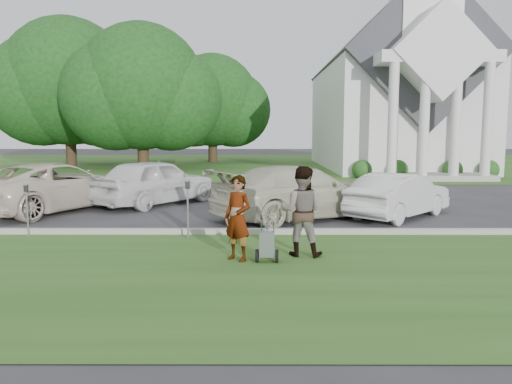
{
  "coord_description": "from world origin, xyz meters",
  "views": [
    {
      "loc": [
        -0.29,
        -11.76,
        2.6
      ],
      "look_at": [
        -0.32,
        0.0,
        1.15
      ],
      "focal_mm": 35.0,
      "sensor_mm": 36.0,
      "label": 1
    }
  ],
  "objects_px": {
    "tree_far": "(68,88)",
    "person_right": "(301,212)",
    "parking_meter_far": "(27,204)",
    "car_d": "(399,195)",
    "striping_cart": "(267,245)",
    "parking_meter_near": "(188,203)",
    "church": "(392,82)",
    "car_c": "(299,192)",
    "tree_left": "(141,93)",
    "tree_back": "(212,105)",
    "car_b": "(155,182)",
    "car_a": "(56,186)",
    "person_left": "(238,219)"
  },
  "relations": [
    {
      "from": "parking_meter_far",
      "to": "car_a",
      "type": "relative_size",
      "value": 0.23
    },
    {
      "from": "striping_cart",
      "to": "church",
      "type": "bearing_deg",
      "value": 73.23
    },
    {
      "from": "parking_meter_far",
      "to": "car_d",
      "type": "relative_size",
      "value": 0.32
    },
    {
      "from": "tree_far",
      "to": "car_d",
      "type": "xyz_separation_m",
      "value": [
        17.98,
        -21.94,
        -5.02
      ]
    },
    {
      "from": "parking_meter_near",
      "to": "car_d",
      "type": "height_order",
      "value": "parking_meter_near"
    },
    {
      "from": "person_left",
      "to": "parking_meter_far",
      "type": "distance_m",
      "value": 5.66
    },
    {
      "from": "parking_meter_near",
      "to": "church",
      "type": "bearing_deg",
      "value": 64.73
    },
    {
      "from": "tree_left",
      "to": "car_c",
      "type": "bearing_deg",
      "value": -64.84
    },
    {
      "from": "church",
      "to": "car_d",
      "type": "bearing_deg",
      "value": -104.09
    },
    {
      "from": "tree_back",
      "to": "car_d",
      "type": "height_order",
      "value": "tree_back"
    },
    {
      "from": "church",
      "to": "person_left",
      "type": "distance_m",
      "value": 27.38
    },
    {
      "from": "car_c",
      "to": "parking_meter_near",
      "type": "bearing_deg",
      "value": 104.77
    },
    {
      "from": "church",
      "to": "person_left",
      "type": "bearing_deg",
      "value": -111.07
    },
    {
      "from": "tree_far",
      "to": "car_c",
      "type": "distance_m",
      "value": 27.16
    },
    {
      "from": "tree_back",
      "to": "person_right",
      "type": "height_order",
      "value": "tree_back"
    },
    {
      "from": "car_d",
      "to": "parking_meter_near",
      "type": "bearing_deg",
      "value": 71.22
    },
    {
      "from": "striping_cart",
      "to": "car_b",
      "type": "height_order",
      "value": "car_b"
    },
    {
      "from": "tree_far",
      "to": "car_c",
      "type": "relative_size",
      "value": 2.14
    },
    {
      "from": "church",
      "to": "striping_cart",
      "type": "height_order",
      "value": "church"
    },
    {
      "from": "tree_left",
      "to": "car_c",
      "type": "distance_m",
      "value": 21.56
    },
    {
      "from": "car_c",
      "to": "car_d",
      "type": "bearing_deg",
      "value": -117.21
    },
    {
      "from": "person_left",
      "to": "parking_meter_far",
      "type": "bearing_deg",
      "value": -165.2
    },
    {
      "from": "car_c",
      "to": "striping_cart",
      "type": "bearing_deg",
      "value": 137.53
    },
    {
      "from": "parking_meter_far",
      "to": "car_c",
      "type": "height_order",
      "value": "car_c"
    },
    {
      "from": "person_left",
      "to": "car_a",
      "type": "height_order",
      "value": "person_left"
    },
    {
      "from": "tree_back",
      "to": "parking_meter_far",
      "type": "bearing_deg",
      "value": -93.6
    },
    {
      "from": "church",
      "to": "parking_meter_far",
      "type": "relative_size",
      "value": 18.47
    },
    {
      "from": "tree_far",
      "to": "striping_cart",
      "type": "height_order",
      "value": "tree_far"
    },
    {
      "from": "tree_far",
      "to": "person_right",
      "type": "xyz_separation_m",
      "value": [
        14.64,
        -26.58,
        -4.76
      ]
    },
    {
      "from": "tree_back",
      "to": "parking_meter_near",
      "type": "height_order",
      "value": "tree_back"
    },
    {
      "from": "tree_left",
      "to": "car_d",
      "type": "distance_m",
      "value": 22.85
    },
    {
      "from": "parking_meter_near",
      "to": "parking_meter_far",
      "type": "xyz_separation_m",
      "value": [
        -3.95,
        0.27,
        -0.08
      ]
    },
    {
      "from": "person_right",
      "to": "parking_meter_far",
      "type": "distance_m",
      "value": 6.76
    },
    {
      "from": "tree_left",
      "to": "tree_far",
      "type": "bearing_deg",
      "value": 153.44
    },
    {
      "from": "tree_left",
      "to": "tree_far",
      "type": "height_order",
      "value": "tree_far"
    },
    {
      "from": "parking_meter_far",
      "to": "person_right",
      "type": "bearing_deg",
      "value": -15.46
    },
    {
      "from": "tree_left",
      "to": "car_a",
      "type": "relative_size",
      "value": 1.88
    },
    {
      "from": "car_a",
      "to": "car_d",
      "type": "distance_m",
      "value": 10.93
    },
    {
      "from": "parking_meter_near",
      "to": "tree_far",
      "type": "bearing_deg",
      "value": 115.74
    },
    {
      "from": "tree_far",
      "to": "car_c",
      "type": "height_order",
      "value": "tree_far"
    },
    {
      "from": "striping_cart",
      "to": "car_b",
      "type": "xyz_separation_m",
      "value": [
        -3.79,
        7.8,
        0.46
      ]
    },
    {
      "from": "tree_far",
      "to": "car_d",
      "type": "bearing_deg",
      "value": -50.67
    },
    {
      "from": "parking_meter_far",
      "to": "car_a",
      "type": "bearing_deg",
      "value": 103.2
    },
    {
      "from": "tree_left",
      "to": "tree_far",
      "type": "distance_m",
      "value": 6.73
    },
    {
      "from": "car_d",
      "to": "parking_meter_far",
      "type": "bearing_deg",
      "value": 59.54
    },
    {
      "from": "tree_left",
      "to": "tree_back",
      "type": "relative_size",
      "value": 1.11
    },
    {
      "from": "tree_left",
      "to": "church",
      "type": "bearing_deg",
      "value": 3.79
    },
    {
      "from": "person_right",
      "to": "parking_meter_near",
      "type": "xyz_separation_m",
      "value": [
        -2.56,
        1.53,
        -0.03
      ]
    },
    {
      "from": "parking_meter_far",
      "to": "car_b",
      "type": "bearing_deg",
      "value": 69.8
    },
    {
      "from": "tree_left",
      "to": "striping_cart",
      "type": "relative_size",
      "value": 11.63
    }
  ]
}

